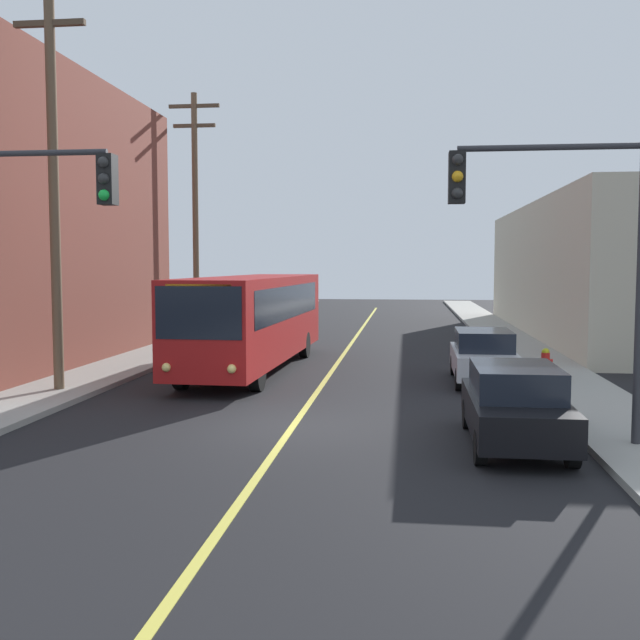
{
  "coord_description": "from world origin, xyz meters",
  "views": [
    {
      "loc": [
        2.5,
        -15.92,
        3.62
      ],
      "look_at": [
        0.0,
        5.2,
        2.0
      ],
      "focal_mm": 41.23,
      "sensor_mm": 36.0,
      "label": 1
    }
  ],
  "objects_px": {
    "city_bus": "(254,317)",
    "utility_pole_near": "(53,162)",
    "parked_car_silver": "(483,356)",
    "traffic_signal_left_corner": "(16,230)",
    "utility_pole_mid": "(195,205)",
    "traffic_signal_right_corner": "(560,228)",
    "fire_hydrant": "(545,361)",
    "parked_car_black": "(515,404)"
  },
  "relations": [
    {
      "from": "traffic_signal_right_corner",
      "to": "city_bus",
      "type": "bearing_deg",
      "value": 129.14
    },
    {
      "from": "city_bus",
      "to": "traffic_signal_right_corner",
      "type": "bearing_deg",
      "value": -50.86
    },
    {
      "from": "city_bus",
      "to": "traffic_signal_left_corner",
      "type": "relative_size",
      "value": 2.04
    },
    {
      "from": "utility_pole_near",
      "to": "traffic_signal_left_corner",
      "type": "xyz_separation_m",
      "value": [
        1.72,
        -5.12,
        -2.09
      ]
    },
    {
      "from": "city_bus",
      "to": "parked_car_black",
      "type": "bearing_deg",
      "value": -53.25
    },
    {
      "from": "utility_pole_near",
      "to": "fire_hydrant",
      "type": "bearing_deg",
      "value": 16.95
    },
    {
      "from": "parked_car_black",
      "to": "parked_car_silver",
      "type": "height_order",
      "value": "same"
    },
    {
      "from": "utility_pole_near",
      "to": "parked_car_silver",
      "type": "bearing_deg",
      "value": 15.61
    },
    {
      "from": "traffic_signal_right_corner",
      "to": "fire_hydrant",
      "type": "distance_m",
      "value": 9.77
    },
    {
      "from": "utility_pole_near",
      "to": "utility_pole_mid",
      "type": "distance_m",
      "value": 14.55
    },
    {
      "from": "city_bus",
      "to": "fire_hydrant",
      "type": "xyz_separation_m",
      "value": [
        9.53,
        -1.02,
        -1.23
      ]
    },
    {
      "from": "utility_pole_near",
      "to": "traffic_signal_right_corner",
      "type": "distance_m",
      "value": 13.54
    },
    {
      "from": "utility_pole_near",
      "to": "traffic_signal_right_corner",
      "type": "bearing_deg",
      "value": -20.39
    },
    {
      "from": "utility_pole_mid",
      "to": "parked_car_silver",
      "type": "bearing_deg",
      "value": -42.45
    },
    {
      "from": "parked_car_black",
      "to": "traffic_signal_left_corner",
      "type": "height_order",
      "value": "traffic_signal_left_corner"
    },
    {
      "from": "utility_pole_near",
      "to": "utility_pole_mid",
      "type": "relative_size",
      "value": 1.0
    },
    {
      "from": "city_bus",
      "to": "utility_pole_near",
      "type": "xyz_separation_m",
      "value": [
        -4.45,
        -5.28,
        4.58
      ]
    },
    {
      "from": "traffic_signal_right_corner",
      "to": "parked_car_silver",
      "type": "bearing_deg",
      "value": 94.1
    },
    {
      "from": "parked_car_black",
      "to": "traffic_signal_left_corner",
      "type": "xyz_separation_m",
      "value": [
        -10.07,
        -0.58,
        3.46
      ]
    },
    {
      "from": "utility_pole_mid",
      "to": "utility_pole_near",
      "type": "bearing_deg",
      "value": -88.89
    },
    {
      "from": "fire_hydrant",
      "to": "utility_pole_near",
      "type": "bearing_deg",
      "value": -163.05
    },
    {
      "from": "parked_car_silver",
      "to": "traffic_signal_left_corner",
      "type": "distance_m",
      "value": 13.73
    },
    {
      "from": "parked_car_black",
      "to": "traffic_signal_right_corner",
      "type": "distance_m",
      "value": 3.54
    },
    {
      "from": "city_bus",
      "to": "traffic_signal_right_corner",
      "type": "relative_size",
      "value": 2.04
    },
    {
      "from": "parked_car_silver",
      "to": "utility_pole_mid",
      "type": "bearing_deg",
      "value": 137.55
    },
    {
      "from": "utility_pole_mid",
      "to": "traffic_signal_left_corner",
      "type": "bearing_deg",
      "value": -84.2
    },
    {
      "from": "utility_pole_near",
      "to": "traffic_signal_right_corner",
      "type": "height_order",
      "value": "utility_pole_near"
    },
    {
      "from": "utility_pole_mid",
      "to": "traffic_signal_right_corner",
      "type": "distance_m",
      "value": 23.18
    },
    {
      "from": "city_bus",
      "to": "utility_pole_near",
      "type": "relative_size",
      "value": 1.07
    },
    {
      "from": "traffic_signal_right_corner",
      "to": "fire_hydrant",
      "type": "xyz_separation_m",
      "value": [
        1.44,
        8.92,
        -3.72
      ]
    },
    {
      "from": "utility_pole_near",
      "to": "traffic_signal_left_corner",
      "type": "bearing_deg",
      "value": -71.48
    },
    {
      "from": "fire_hydrant",
      "to": "parked_car_black",
      "type": "bearing_deg",
      "value": -103.98
    },
    {
      "from": "utility_pole_near",
      "to": "traffic_signal_left_corner",
      "type": "height_order",
      "value": "utility_pole_near"
    },
    {
      "from": "utility_pole_mid",
      "to": "traffic_signal_left_corner",
      "type": "height_order",
      "value": "utility_pole_mid"
    },
    {
      "from": "utility_pole_near",
      "to": "utility_pole_mid",
      "type": "bearing_deg",
      "value": 91.11
    },
    {
      "from": "traffic_signal_left_corner",
      "to": "parked_car_black",
      "type": "bearing_deg",
      "value": 3.28
    },
    {
      "from": "parked_car_black",
      "to": "traffic_signal_left_corner",
      "type": "bearing_deg",
      "value": -176.72
    },
    {
      "from": "parked_car_silver",
      "to": "utility_pole_mid",
      "type": "xyz_separation_m",
      "value": [
        -12.25,
        11.2,
        5.54
      ]
    },
    {
      "from": "parked_car_silver",
      "to": "traffic_signal_left_corner",
      "type": "relative_size",
      "value": 0.74
    },
    {
      "from": "parked_car_silver",
      "to": "utility_pole_near",
      "type": "relative_size",
      "value": 0.39
    },
    {
      "from": "parked_car_black",
      "to": "utility_pole_mid",
      "type": "distance_m",
      "value": 23.25
    },
    {
      "from": "parked_car_silver",
      "to": "traffic_signal_right_corner",
      "type": "xyz_separation_m",
      "value": [
        0.57,
        -8.0,
        3.46
      ]
    }
  ]
}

